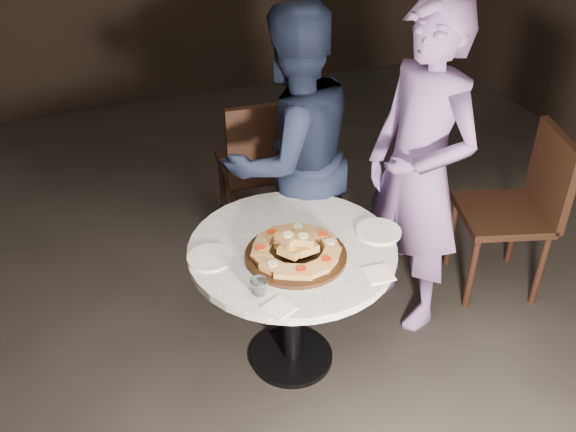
{
  "coord_description": "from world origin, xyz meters",
  "views": [
    {
      "loc": [
        -0.88,
        -2.0,
        2.37
      ],
      "look_at": [
        -0.03,
        0.15,
        0.82
      ],
      "focal_mm": 40.0,
      "sensor_mm": 36.0,
      "label": 1
    }
  ],
  "objects": [
    {
      "name": "chair_far",
      "position": [
        0.18,
        1.11,
        0.55
      ],
      "size": [
        0.49,
        0.51,
        0.96
      ],
      "rotation": [
        0.0,
        0.0,
        3.05
      ],
      "color": "black",
      "rests_on": "ground"
    },
    {
      "name": "chair_right",
      "position": [
        1.33,
        0.21,
        0.54
      ],
      "size": [
        0.57,
        0.55,
        0.94
      ],
      "rotation": [
        0.0,
        0.0,
        -1.87
      ],
      "color": "black",
      "rests_on": "ground"
    },
    {
      "name": "focaccia_pile",
      "position": [
        -0.05,
        0.02,
        0.74
      ],
      "size": [
        0.39,
        0.39,
        0.1
      ],
      "rotation": [
        0.0,
        0.0,
        0.29
      ],
      "color": "#A5783F",
      "rests_on": "serving_board"
    },
    {
      "name": "serving_board",
      "position": [
        -0.05,
        0.02,
        0.7
      ],
      "size": [
        0.55,
        0.55,
        0.02
      ],
      "primitive_type": "cylinder",
      "rotation": [
        0.0,
        0.0,
        0.32
      ],
      "color": "black",
      "rests_on": "table"
    },
    {
      "name": "napkin_far",
      "position": [
        0.23,
        -0.21,
        0.7
      ],
      "size": [
        0.12,
        0.12,
        0.01
      ],
      "primitive_type": "cube",
      "rotation": [
        0.0,
        0.0,
        -0.09
      ],
      "color": "white",
      "rests_on": "table"
    },
    {
      "name": "water_glass",
      "position": [
        -0.27,
        -0.14,
        0.73
      ],
      "size": [
        0.1,
        0.1,
        0.07
      ],
      "primitive_type": "imported",
      "rotation": [
        0.0,
        0.0,
        -0.37
      ],
      "color": "silver",
      "rests_on": "table"
    },
    {
      "name": "plate_right",
      "position": [
        0.37,
        0.06,
        0.7
      ],
      "size": [
        0.25,
        0.25,
        0.01
      ],
      "primitive_type": "cylinder",
      "rotation": [
        0.0,
        0.0,
        -0.27
      ],
      "color": "white",
      "rests_on": "table"
    },
    {
      "name": "napkin_near",
      "position": [
        -0.23,
        -0.25,
        0.7
      ],
      "size": [
        0.14,
        0.14,
        0.01
      ],
      "primitive_type": "cube",
      "rotation": [
        0.0,
        0.0,
        0.4
      ],
      "color": "white",
      "rests_on": "table"
    },
    {
      "name": "plate_left",
      "position": [
        -0.39,
        0.15,
        0.7
      ],
      "size": [
        0.21,
        0.21,
        0.01
      ],
      "primitive_type": "cylinder",
      "rotation": [
        0.0,
        0.0,
        0.11
      ],
      "color": "white",
      "rests_on": "table"
    },
    {
      "name": "floor",
      "position": [
        0.0,
        0.0,
        0.0
      ],
      "size": [
        7.0,
        7.0,
        0.0
      ],
      "primitive_type": "plane",
      "color": "black",
      "rests_on": "ground"
    },
    {
      "name": "table",
      "position": [
        -0.03,
        0.1,
        0.56
      ],
      "size": [
        0.93,
        0.93,
        0.69
      ],
      "rotation": [
        0.0,
        0.0,
        0.01
      ],
      "color": "black",
      "rests_on": "ground"
    },
    {
      "name": "diner_teal",
      "position": [
        0.67,
        0.24,
        0.84
      ],
      "size": [
        0.53,
        0.69,
        1.68
      ],
      "primitive_type": "imported",
      "rotation": [
        0.0,
        0.0,
        -1.34
      ],
      "color": "slate",
      "rests_on": "ground"
    },
    {
      "name": "diner_navy",
      "position": [
        0.19,
        0.68,
        0.79
      ],
      "size": [
        0.88,
        0.74,
        1.59
      ],
      "primitive_type": "imported",
      "rotation": [
        0.0,
        0.0,
        3.34
      ],
      "color": "black",
      "rests_on": "ground"
    }
  ]
}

